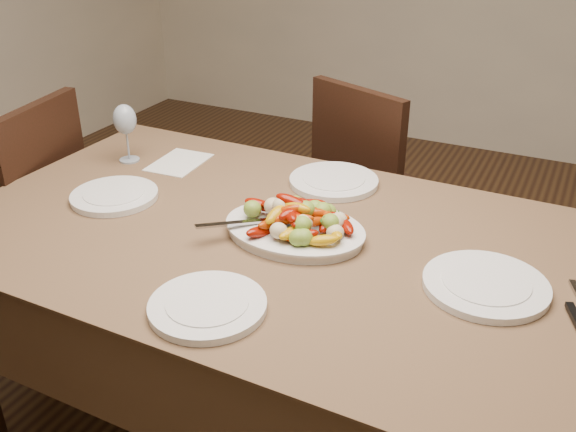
% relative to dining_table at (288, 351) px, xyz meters
% --- Properties ---
extents(dining_table, '(1.85, 1.07, 0.76)m').
position_rel_dining_table_xyz_m(dining_table, '(0.00, 0.00, 0.00)').
color(dining_table, brown).
rests_on(dining_table, ground).
extents(chair_far, '(0.55, 0.55, 0.95)m').
position_rel_dining_table_xyz_m(chair_far, '(-0.02, 0.92, 0.10)').
color(chair_far, black).
rests_on(chair_far, ground).
extents(chair_left, '(0.48, 0.48, 0.95)m').
position_rel_dining_table_xyz_m(chair_left, '(-1.15, 0.07, 0.10)').
color(chair_left, black).
rests_on(chair_left, ground).
extents(serving_platter, '(0.37, 0.28, 0.02)m').
position_rel_dining_table_xyz_m(serving_platter, '(0.01, 0.01, 0.39)').
color(serving_platter, white).
rests_on(serving_platter, dining_table).
extents(roasted_vegetables, '(0.30, 0.21, 0.09)m').
position_rel_dining_table_xyz_m(roasted_vegetables, '(0.01, 0.01, 0.45)').
color(roasted_vegetables, '#760D02').
rests_on(roasted_vegetables, serving_platter).
extents(serving_spoon, '(0.25, 0.23, 0.03)m').
position_rel_dining_table_xyz_m(serving_spoon, '(-0.05, -0.02, 0.43)').
color(serving_spoon, '#9EA0A8').
rests_on(serving_spoon, serving_platter).
extents(plate_left, '(0.25, 0.25, 0.02)m').
position_rel_dining_table_xyz_m(plate_left, '(-0.56, -0.02, 0.39)').
color(plate_left, white).
rests_on(plate_left, dining_table).
extents(plate_right, '(0.28, 0.28, 0.02)m').
position_rel_dining_table_xyz_m(plate_right, '(0.51, -0.02, 0.39)').
color(plate_right, white).
rests_on(plate_right, dining_table).
extents(plate_far, '(0.27, 0.27, 0.02)m').
position_rel_dining_table_xyz_m(plate_far, '(-0.02, 0.36, 0.39)').
color(plate_far, white).
rests_on(plate_far, dining_table).
extents(plate_near, '(0.26, 0.26, 0.02)m').
position_rel_dining_table_xyz_m(plate_near, '(-0.01, -0.37, 0.39)').
color(plate_near, white).
rests_on(plate_near, dining_table).
extents(wine_glass, '(0.08, 0.08, 0.20)m').
position_rel_dining_table_xyz_m(wine_glass, '(-0.70, 0.23, 0.48)').
color(wine_glass, '#8C99A5').
rests_on(wine_glass, dining_table).
extents(menu_card, '(0.16, 0.22, 0.00)m').
position_rel_dining_table_xyz_m(menu_card, '(-0.54, 0.29, 0.38)').
color(menu_card, silver).
rests_on(menu_card, dining_table).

